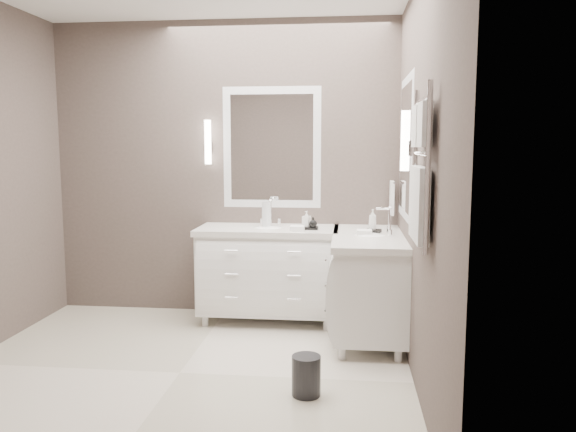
# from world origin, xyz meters

# --- Properties ---
(floor) EXTENTS (3.20, 3.00, 0.01)m
(floor) POSITION_xyz_m (0.00, 0.00, -0.01)
(floor) COLOR silver
(floor) RESTS_ON ground
(wall_back) EXTENTS (3.20, 0.01, 2.70)m
(wall_back) POSITION_xyz_m (0.00, 1.50, 1.35)
(wall_back) COLOR #4D413D
(wall_back) RESTS_ON floor
(wall_front) EXTENTS (3.20, 0.01, 2.70)m
(wall_front) POSITION_xyz_m (0.00, -1.50, 1.35)
(wall_front) COLOR #4D413D
(wall_front) RESTS_ON floor
(wall_right) EXTENTS (0.01, 3.00, 2.70)m
(wall_right) POSITION_xyz_m (1.60, 0.00, 1.35)
(wall_right) COLOR #4D413D
(wall_right) RESTS_ON floor
(vanity_back) EXTENTS (1.24, 0.59, 0.97)m
(vanity_back) POSITION_xyz_m (0.45, 1.23, 0.49)
(vanity_back) COLOR white
(vanity_back) RESTS_ON floor
(vanity_right) EXTENTS (0.59, 1.24, 0.97)m
(vanity_right) POSITION_xyz_m (1.33, 0.90, 0.49)
(vanity_right) COLOR white
(vanity_right) RESTS_ON floor
(mirror_back) EXTENTS (0.90, 0.02, 1.10)m
(mirror_back) POSITION_xyz_m (0.45, 1.49, 1.55)
(mirror_back) COLOR white
(mirror_back) RESTS_ON wall_back
(mirror_right) EXTENTS (0.02, 0.90, 1.10)m
(mirror_right) POSITION_xyz_m (1.59, 0.80, 1.55)
(mirror_right) COLOR white
(mirror_right) RESTS_ON wall_right
(sconce_back) EXTENTS (0.06, 0.06, 0.40)m
(sconce_back) POSITION_xyz_m (-0.13, 1.43, 1.59)
(sconce_back) COLOR white
(sconce_back) RESTS_ON wall_back
(sconce_right) EXTENTS (0.06, 0.06, 0.40)m
(sconce_right) POSITION_xyz_m (1.53, 0.22, 1.59)
(sconce_right) COLOR white
(sconce_right) RESTS_ON wall_right
(towel_bar_corner) EXTENTS (0.03, 0.22, 0.30)m
(towel_bar_corner) POSITION_xyz_m (1.54, 1.36, 1.12)
(towel_bar_corner) COLOR white
(towel_bar_corner) RESTS_ON wall_right
(towel_ladder) EXTENTS (0.06, 0.58, 0.90)m
(towel_ladder) POSITION_xyz_m (1.55, -0.40, 1.39)
(towel_ladder) COLOR white
(towel_ladder) RESTS_ON wall_right
(waste_bin) EXTENTS (0.21, 0.21, 0.26)m
(waste_bin) POSITION_xyz_m (0.90, -0.26, 0.13)
(waste_bin) COLOR black
(waste_bin) RESTS_ON floor
(amenity_tray_back) EXTENTS (0.14, 0.11, 0.02)m
(amenity_tray_back) POSITION_xyz_m (0.82, 1.16, 0.86)
(amenity_tray_back) COLOR black
(amenity_tray_back) RESTS_ON vanity_back
(amenity_tray_right) EXTENTS (0.16, 0.19, 0.02)m
(amenity_tray_right) POSITION_xyz_m (1.35, 1.02, 0.86)
(amenity_tray_right) COLOR black
(amenity_tray_right) RESTS_ON vanity_right
(water_bottle) EXTENTS (0.10, 0.10, 0.23)m
(water_bottle) POSITION_xyz_m (0.44, 1.21, 0.96)
(water_bottle) COLOR silver
(water_bottle) RESTS_ON vanity_back
(soap_bottle_a) EXTENTS (0.08, 0.08, 0.13)m
(soap_bottle_a) POSITION_xyz_m (0.79, 1.18, 0.94)
(soap_bottle_a) COLOR white
(soap_bottle_a) RESTS_ON amenity_tray_back
(soap_bottle_b) EXTENTS (0.08, 0.08, 0.09)m
(soap_bottle_b) POSITION_xyz_m (0.85, 1.13, 0.92)
(soap_bottle_b) COLOR black
(soap_bottle_b) RESTS_ON amenity_tray_back
(soap_bottle_c) EXTENTS (0.08, 0.08, 0.17)m
(soap_bottle_c) POSITION_xyz_m (1.35, 1.02, 0.96)
(soap_bottle_c) COLOR white
(soap_bottle_c) RESTS_ON amenity_tray_right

